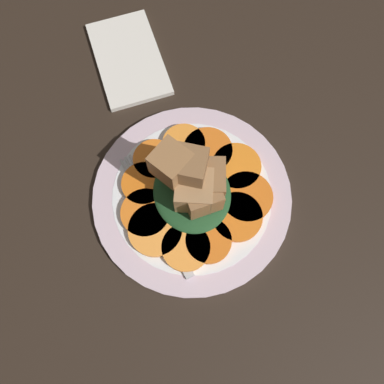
# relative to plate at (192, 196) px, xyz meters

# --- Properties ---
(table_slab) EXTENTS (1.20, 1.20, 0.02)m
(table_slab) POSITION_rel_plate_xyz_m (0.00, 0.00, -0.02)
(table_slab) COLOR black
(table_slab) RESTS_ON ground
(plate) EXTENTS (0.26, 0.26, 0.01)m
(plate) POSITION_rel_plate_xyz_m (0.00, 0.00, 0.00)
(plate) COLOR silver
(plate) RESTS_ON table_slab
(carrot_slice_0) EXTENTS (0.07, 0.07, 0.01)m
(carrot_slice_0) POSITION_rel_plate_xyz_m (0.03, 0.06, 0.01)
(carrot_slice_0) COLOR orange
(carrot_slice_0) RESTS_ON plate
(carrot_slice_1) EXTENTS (0.06, 0.06, 0.01)m
(carrot_slice_1) POSITION_rel_plate_xyz_m (-0.02, 0.07, 0.01)
(carrot_slice_1) COLOR orange
(carrot_slice_1) RESTS_ON plate
(carrot_slice_2) EXTENTS (0.07, 0.07, 0.01)m
(carrot_slice_2) POSITION_rel_plate_xyz_m (-0.05, 0.04, 0.01)
(carrot_slice_2) COLOR orange
(carrot_slice_2) RESTS_ON plate
(carrot_slice_3) EXTENTS (0.06, 0.06, 0.01)m
(carrot_slice_3) POSITION_rel_plate_xyz_m (-0.07, 0.01, 0.01)
(carrot_slice_3) COLOR orange
(carrot_slice_3) RESTS_ON plate
(carrot_slice_4) EXTENTS (0.06, 0.06, 0.01)m
(carrot_slice_4) POSITION_rel_plate_xyz_m (-0.06, -0.03, 0.01)
(carrot_slice_4) COLOR orange
(carrot_slice_4) RESTS_ON plate
(carrot_slice_5) EXTENTS (0.06, 0.06, 0.01)m
(carrot_slice_5) POSITION_rel_plate_xyz_m (-0.03, -0.05, 0.01)
(carrot_slice_5) COLOR orange
(carrot_slice_5) RESTS_ON plate
(carrot_slice_6) EXTENTS (0.06, 0.06, 0.01)m
(carrot_slice_6) POSITION_rel_plate_xyz_m (0.01, -0.06, 0.01)
(carrot_slice_6) COLOR orange
(carrot_slice_6) RESTS_ON plate
(carrot_slice_7) EXTENTS (0.07, 0.07, 0.01)m
(carrot_slice_7) POSITION_rel_plate_xyz_m (0.03, -0.06, 0.01)
(carrot_slice_7) COLOR #F99539
(carrot_slice_7) RESTS_ON plate
(carrot_slice_8) EXTENTS (0.06, 0.06, 0.01)m
(carrot_slice_8) POSITION_rel_plate_xyz_m (0.06, -0.03, 0.01)
(carrot_slice_8) COLOR orange
(carrot_slice_8) RESTS_ON plate
(carrot_slice_9) EXTENTS (0.06, 0.06, 0.01)m
(carrot_slice_9) POSITION_rel_plate_xyz_m (0.06, 0.00, 0.01)
(carrot_slice_9) COLOR orange
(carrot_slice_9) RESTS_ON plate
(carrot_slice_10) EXTENTS (0.06, 0.06, 0.01)m
(carrot_slice_10) POSITION_rel_plate_xyz_m (0.05, 0.04, 0.01)
(carrot_slice_10) COLOR orange
(carrot_slice_10) RESTS_ON plate
(center_pile) EXTENTS (0.11, 0.10, 0.09)m
(center_pile) POSITION_rel_plate_xyz_m (-0.00, 0.00, 0.04)
(center_pile) COLOR #1E4723
(center_pile) RESTS_ON plate
(fork) EXTENTS (0.18, 0.05, 0.00)m
(fork) POSITION_rel_plate_xyz_m (0.01, -0.05, 0.01)
(fork) COLOR #B2B2B7
(fork) RESTS_ON plate
(napkin) EXTENTS (0.16, 0.09, 0.01)m
(napkin) POSITION_rel_plate_xyz_m (-0.23, -0.02, -0.00)
(napkin) COLOR silver
(napkin) RESTS_ON table_slab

